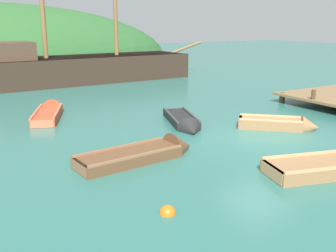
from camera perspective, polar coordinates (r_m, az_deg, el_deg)
ground_plane at (r=14.41m, az=13.14°, el=-1.86°), size 120.00×120.00×0.00m
sailing_ship at (r=28.25m, az=-12.81°, el=7.51°), size 18.26×4.64×11.36m
rowboat_center at (r=15.96m, az=15.97°, el=0.09°), size 2.81×2.70×0.86m
rowboat_portside at (r=15.88m, az=2.33°, el=0.40°), size 2.00×3.59×0.91m
rowboat_near_dock at (r=12.10m, az=-3.06°, el=-4.17°), size 4.02×1.47×1.05m
rowboat_far at (r=18.24m, az=-16.81°, el=1.73°), size 2.29×3.88×0.92m
buoy_orange at (r=8.78m, az=-0.08°, el=-12.53°), size 0.37×0.37×0.37m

